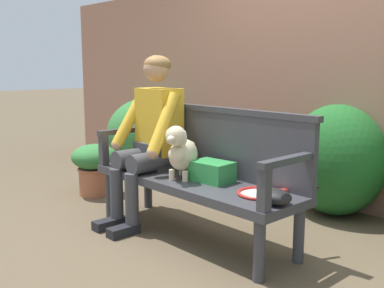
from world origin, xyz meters
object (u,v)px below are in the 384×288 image
(garden_bench, at_px, (192,186))
(baseball_glove, at_px, (275,196))
(dog_on_bench, at_px, (181,152))
(person_seated, at_px, (151,134))
(tennis_racket, at_px, (264,193))
(sports_bag, at_px, (212,171))
(potted_plant, at_px, (95,166))

(garden_bench, height_order, baseball_glove, baseball_glove)
(dog_on_bench, distance_m, baseball_glove, 0.82)
(person_seated, bearing_deg, tennis_racket, 3.92)
(person_seated, height_order, tennis_racket, person_seated)
(garden_bench, relative_size, person_seated, 1.32)
(dog_on_bench, bearing_deg, sports_bag, 31.43)
(tennis_racket, bearing_deg, person_seated, -176.08)
(baseball_glove, relative_size, potted_plant, 0.45)
(dog_on_bench, xyz_separation_m, potted_plant, (-1.40, 0.13, -0.34))
(dog_on_bench, bearing_deg, baseball_glove, 0.62)
(person_seated, bearing_deg, potted_plant, 175.64)
(person_seated, bearing_deg, baseball_glove, -1.97)
(person_seated, bearing_deg, dog_on_bench, -7.01)
(dog_on_bench, relative_size, tennis_racket, 0.68)
(person_seated, distance_m, tennis_racket, 1.09)
(dog_on_bench, bearing_deg, potted_plant, 174.85)
(person_seated, height_order, sports_bag, person_seated)
(person_seated, relative_size, baseball_glove, 5.91)
(dog_on_bench, relative_size, potted_plant, 0.80)
(garden_bench, height_order, potted_plant, potted_plant)
(tennis_racket, bearing_deg, baseball_glove, -34.55)
(tennis_racket, bearing_deg, sports_bag, -179.01)
(sports_bag, bearing_deg, dog_on_bench, -148.57)
(baseball_glove, distance_m, sports_bag, 0.63)
(baseball_glove, bearing_deg, person_seated, -175.32)
(tennis_racket, height_order, baseball_glove, baseball_glove)
(garden_bench, xyz_separation_m, dog_on_bench, (-0.04, -0.06, 0.25))
(dog_on_bench, relative_size, baseball_glove, 1.78)
(garden_bench, distance_m, person_seated, 0.56)
(sports_bag, bearing_deg, person_seated, -173.89)
(dog_on_bench, distance_m, potted_plant, 1.44)
(garden_bench, xyz_separation_m, baseball_glove, (0.77, -0.05, 0.10))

